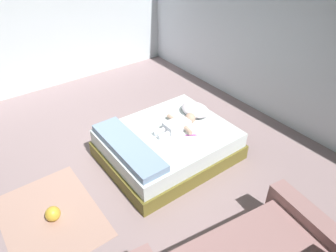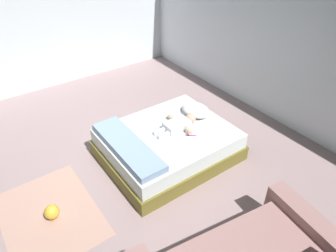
{
  "view_description": "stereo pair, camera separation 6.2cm",
  "coord_description": "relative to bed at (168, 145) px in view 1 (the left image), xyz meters",
  "views": [
    {
      "loc": [
        2.89,
        -1.1,
        2.91
      ],
      "look_at": [
        0.18,
        0.92,
        0.53
      ],
      "focal_mm": 32.88,
      "sensor_mm": 36.0,
      "label": 1
    },
    {
      "loc": [
        2.92,
        -1.05,
        2.91
      ],
      "look_at": [
        0.18,
        0.92,
        0.53
      ],
      "focal_mm": 32.88,
      "sensor_mm": 36.0,
      "label": 2
    }
  ],
  "objects": [
    {
      "name": "blanket",
      "position": [
        -0.0,
        -0.63,
        0.26
      ],
      "size": [
        1.28,
        0.37,
        0.09
      ],
      "color": "#85A1C3",
      "rests_on": "bed"
    },
    {
      "name": "pillow",
      "position": [
        -0.13,
        0.6,
        0.29
      ],
      "size": [
        0.46,
        0.35,
        0.14
      ],
      "color": "silver",
      "rests_on": "bed"
    },
    {
      "name": "wall_behind_bed",
      "position": [
        -0.18,
        2.08,
        1.23
      ],
      "size": [
        8.0,
        0.12,
        2.87
      ],
      "primitive_type": "cube",
      "color": "silver",
      "rests_on": "ground_plane"
    },
    {
      "name": "toothbrush",
      "position": [
        0.26,
        0.21,
        0.23
      ],
      "size": [
        0.1,
        0.14,
        0.02
      ],
      "color": "#B934A6",
      "rests_on": "bed"
    },
    {
      "name": "rug",
      "position": [
        0.05,
        -1.74,
        -0.21
      ],
      "size": [
        1.38,
        1.02,
        0.01
      ],
      "color": "tan",
      "rests_on": "ground_plane"
    },
    {
      "name": "bed",
      "position": [
        0.0,
        0.0,
        0.0
      ],
      "size": [
        1.42,
        1.75,
        0.43
      ],
      "color": "brown",
      "rests_on": "ground_plane"
    },
    {
      "name": "toy_ball",
      "position": [
        0.11,
        -1.71,
        -0.12
      ],
      "size": [
        0.17,
        0.17,
        0.17
      ],
      "primitive_type": "sphere",
      "color": "gold",
      "rests_on": "rug"
    },
    {
      "name": "ground_plane",
      "position": [
        -0.18,
        -0.92,
        -0.21
      ],
      "size": [
        8.0,
        8.0,
        0.0
      ],
      "primitive_type": "plane",
      "color": "gray"
    },
    {
      "name": "baby",
      "position": [
        0.01,
        0.18,
        0.28
      ],
      "size": [
        0.52,
        0.66,
        0.15
      ],
      "color": "white",
      "rests_on": "bed"
    },
    {
      "name": "wall_side",
      "position": [
        -3.18,
        -0.92,
        1.23
      ],
      "size": [
        0.12,
        6.0,
        2.87
      ],
      "primitive_type": "cube",
      "color": "silver",
      "rests_on": "ground_plane"
    }
  ]
}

